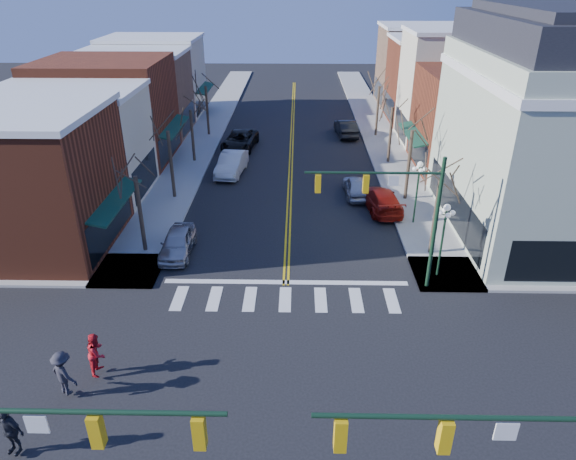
# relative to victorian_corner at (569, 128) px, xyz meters

# --- Properties ---
(ground) EXTENTS (160.00, 160.00, 0.00)m
(ground) POSITION_rel_victorian_corner_xyz_m (-16.50, -14.50, -6.66)
(ground) COLOR black
(ground) RESTS_ON ground
(sidewalk_left) EXTENTS (3.50, 70.00, 0.15)m
(sidewalk_left) POSITION_rel_victorian_corner_xyz_m (-25.25, 5.50, -6.58)
(sidewalk_left) COLOR #9E9B93
(sidewalk_left) RESTS_ON ground
(sidewalk_right) EXTENTS (3.50, 70.00, 0.15)m
(sidewalk_right) POSITION_rel_victorian_corner_xyz_m (-7.75, 5.50, -6.58)
(sidewalk_right) COLOR #9E9B93
(sidewalk_right) RESTS_ON ground
(bldg_left_brick_a) EXTENTS (10.00, 8.50, 8.00)m
(bldg_left_brick_a) POSITION_rel_victorian_corner_xyz_m (-32.00, -2.75, -2.66)
(bldg_left_brick_a) COLOR maroon
(bldg_left_brick_a) RESTS_ON ground
(bldg_left_stucco_a) EXTENTS (10.00, 7.00, 7.50)m
(bldg_left_stucco_a) POSITION_rel_victorian_corner_xyz_m (-32.00, 5.00, -2.91)
(bldg_left_stucco_a) COLOR beige
(bldg_left_stucco_a) RESTS_ON ground
(bldg_left_brick_b) EXTENTS (10.00, 9.00, 8.50)m
(bldg_left_brick_b) POSITION_rel_victorian_corner_xyz_m (-32.00, 13.00, -2.41)
(bldg_left_brick_b) COLOR maroon
(bldg_left_brick_b) RESTS_ON ground
(bldg_left_tan) EXTENTS (10.00, 7.50, 7.80)m
(bldg_left_tan) POSITION_rel_victorian_corner_xyz_m (-32.00, 21.25, -2.76)
(bldg_left_tan) COLOR #88644B
(bldg_left_tan) RESTS_ON ground
(bldg_left_stucco_b) EXTENTS (10.00, 8.00, 8.20)m
(bldg_left_stucco_b) POSITION_rel_victorian_corner_xyz_m (-32.00, 29.00, -2.56)
(bldg_left_stucco_b) COLOR beige
(bldg_left_stucco_b) RESTS_ON ground
(bldg_right_brick_a) EXTENTS (10.00, 8.50, 8.00)m
(bldg_right_brick_a) POSITION_rel_victorian_corner_xyz_m (-1.00, 11.25, -2.66)
(bldg_right_brick_a) COLOR maroon
(bldg_right_brick_a) RESTS_ON ground
(bldg_right_stucco) EXTENTS (10.00, 7.00, 10.00)m
(bldg_right_stucco) POSITION_rel_victorian_corner_xyz_m (-1.00, 19.00, -1.66)
(bldg_right_stucco) COLOR beige
(bldg_right_stucco) RESTS_ON ground
(bldg_right_brick_b) EXTENTS (10.00, 8.00, 8.50)m
(bldg_right_brick_b) POSITION_rel_victorian_corner_xyz_m (-1.00, 26.50, -2.41)
(bldg_right_brick_b) COLOR maroon
(bldg_right_brick_b) RESTS_ON ground
(bldg_right_tan) EXTENTS (10.00, 8.00, 9.00)m
(bldg_right_tan) POSITION_rel_victorian_corner_xyz_m (-1.00, 34.50, -2.16)
(bldg_right_tan) COLOR #88644B
(bldg_right_tan) RESTS_ON ground
(victorian_corner) EXTENTS (12.25, 14.25, 13.30)m
(victorian_corner) POSITION_rel_victorian_corner_xyz_m (0.00, 0.00, 0.00)
(victorian_corner) COLOR #A7B49B
(victorian_corner) RESTS_ON ground
(traffic_mast_far_right) EXTENTS (6.60, 0.28, 7.20)m
(traffic_mast_far_right) POSITION_rel_victorian_corner_xyz_m (-10.95, -7.10, -1.95)
(traffic_mast_far_right) COLOR #14331E
(traffic_mast_far_right) RESTS_ON ground
(lamppost_corner) EXTENTS (0.36, 0.36, 4.33)m
(lamppost_corner) POSITION_rel_victorian_corner_xyz_m (-8.30, -6.00, -3.70)
(lamppost_corner) COLOR #14331E
(lamppost_corner) RESTS_ON ground
(lamppost_midblock) EXTENTS (0.36, 0.36, 4.33)m
(lamppost_midblock) POSITION_rel_victorian_corner_xyz_m (-8.30, 0.50, -3.70)
(lamppost_midblock) COLOR #14331E
(lamppost_midblock) RESTS_ON ground
(tree_left_a) EXTENTS (0.24, 0.24, 4.76)m
(tree_left_a) POSITION_rel_victorian_corner_xyz_m (-24.90, -3.50, -4.28)
(tree_left_a) COLOR #382B21
(tree_left_a) RESTS_ON ground
(tree_left_b) EXTENTS (0.24, 0.24, 5.04)m
(tree_left_b) POSITION_rel_victorian_corner_xyz_m (-24.90, 4.50, -4.14)
(tree_left_b) COLOR #382B21
(tree_left_b) RESTS_ON ground
(tree_left_c) EXTENTS (0.24, 0.24, 4.55)m
(tree_left_c) POSITION_rel_victorian_corner_xyz_m (-24.90, 12.50, -4.38)
(tree_left_c) COLOR #382B21
(tree_left_c) RESTS_ON ground
(tree_left_d) EXTENTS (0.24, 0.24, 4.90)m
(tree_left_d) POSITION_rel_victorian_corner_xyz_m (-24.90, 20.50, -4.21)
(tree_left_d) COLOR #382B21
(tree_left_d) RESTS_ON ground
(tree_right_a) EXTENTS (0.24, 0.24, 4.62)m
(tree_right_a) POSITION_rel_victorian_corner_xyz_m (-8.10, -3.50, -4.35)
(tree_right_a) COLOR #382B21
(tree_right_a) RESTS_ON ground
(tree_right_b) EXTENTS (0.24, 0.24, 5.18)m
(tree_right_b) POSITION_rel_victorian_corner_xyz_m (-8.10, 4.50, -4.07)
(tree_right_b) COLOR #382B21
(tree_right_b) RESTS_ON ground
(tree_right_c) EXTENTS (0.24, 0.24, 4.83)m
(tree_right_c) POSITION_rel_victorian_corner_xyz_m (-8.10, 12.50, -4.24)
(tree_right_c) COLOR #382B21
(tree_right_c) RESTS_ON ground
(tree_right_d) EXTENTS (0.24, 0.24, 4.97)m
(tree_right_d) POSITION_rel_victorian_corner_xyz_m (-8.10, 20.50, -4.17)
(tree_right_d) COLOR #382B21
(tree_right_d) RESTS_ON ground
(car_left_near) EXTENTS (1.76, 4.29, 1.46)m
(car_left_near) POSITION_rel_victorian_corner_xyz_m (-22.90, -3.68, -5.93)
(car_left_near) COLOR #A4A4A9
(car_left_near) RESTS_ON ground
(car_left_mid) EXTENTS (2.38, 5.34, 1.70)m
(car_left_mid) POSITION_rel_victorian_corner_xyz_m (-21.30, 9.68, -5.81)
(car_left_mid) COLOR silver
(car_left_mid) RESTS_ON ground
(car_left_far) EXTENTS (3.37, 6.09, 1.61)m
(car_left_far) POSITION_rel_victorian_corner_xyz_m (-21.30, 16.26, -5.85)
(car_left_far) COLOR black
(car_left_far) RESTS_ON ground
(car_right_near) EXTENTS (2.74, 5.44, 1.52)m
(car_right_near) POSITION_rel_victorian_corner_xyz_m (-10.10, 2.76, -5.90)
(car_right_near) COLOR maroon
(car_right_near) RESTS_ON ground
(car_right_mid) EXTENTS (1.90, 4.37, 1.47)m
(car_right_mid) POSITION_rel_victorian_corner_xyz_m (-11.56, 5.22, -5.92)
(car_right_mid) COLOR #B9B9BE
(car_right_mid) RESTS_ON ground
(car_right_far) EXTENTS (2.21, 5.07, 1.62)m
(car_right_far) POSITION_rel_victorian_corner_xyz_m (-11.09, 20.66, -5.85)
(car_right_far) COLOR black
(car_right_far) RESTS_ON ground
(pedestrian_red_b) EXTENTS (0.73, 0.93, 1.89)m
(pedestrian_red_b) POSITION_rel_victorian_corner_xyz_m (-23.99, -13.82, -5.56)
(pedestrian_red_b) COLOR red
(pedestrian_red_b) RESTS_ON sidewalk_left
(pedestrian_dark_a) EXTENTS (1.21, 0.77, 1.92)m
(pedestrian_dark_a) POSITION_rel_victorian_corner_xyz_m (-25.55, -17.78, -5.55)
(pedestrian_dark_a) COLOR #212229
(pedestrian_dark_a) RESTS_ON sidewalk_left
(pedestrian_dark_b) EXTENTS (1.45, 1.25, 1.94)m
(pedestrian_dark_b) POSITION_rel_victorian_corner_xyz_m (-24.84, -15.03, -5.54)
(pedestrian_dark_b) COLOR #222129
(pedestrian_dark_b) RESTS_ON sidewalk_left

